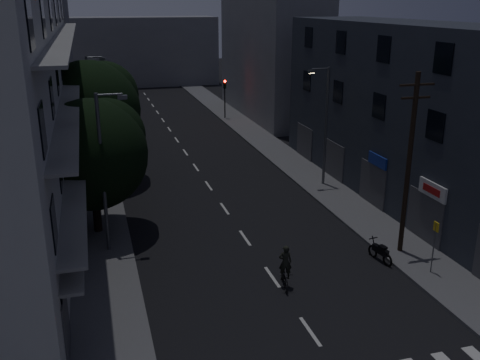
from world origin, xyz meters
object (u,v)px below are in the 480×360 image
motorcycle (380,253)px  bus_stop_sign (435,238)px  utility_pole (409,161)px  cyclist (285,273)px

motorcycle → bus_stop_sign: bearing=-60.2°
utility_pole → motorcycle: size_ratio=5.11×
bus_stop_sign → cyclist: bus_stop_sign is taller
cyclist → bus_stop_sign: bearing=4.9°
utility_pole → cyclist: 8.19m
utility_pole → cyclist: bearing=-166.8°
utility_pole → cyclist: (-6.85, -1.61, -4.18)m
utility_pole → motorcycle: (-1.44, -0.52, -4.42)m
utility_pole → bus_stop_sign: bearing=-87.1°
utility_pole → motorcycle: utility_pole is taller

